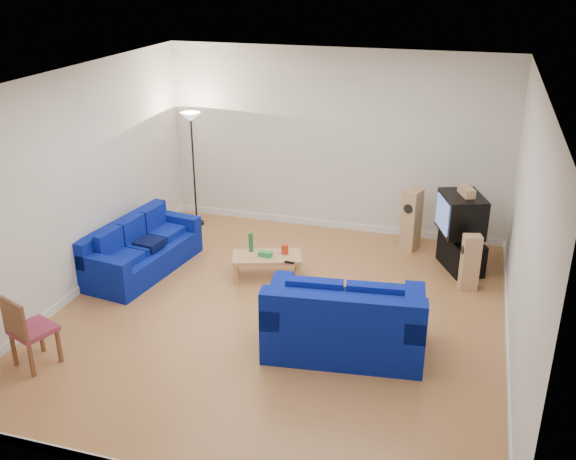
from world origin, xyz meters
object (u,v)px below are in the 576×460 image
(tv_stand, at_px, (461,253))
(coffee_table, at_px, (267,258))
(sofa_three_seat, at_px, (140,253))
(television, at_px, (461,214))
(sofa_loveseat, at_px, (344,326))

(tv_stand, bearing_deg, coffee_table, -93.51)
(sofa_three_seat, relative_size, tv_stand, 2.57)
(coffee_table, bearing_deg, television, 22.97)
(sofa_loveseat, bearing_deg, television, 59.71)
(sofa_three_seat, height_order, tv_stand, sofa_three_seat)
(sofa_loveseat, distance_m, television, 3.11)
(sofa_three_seat, distance_m, tv_stand, 5.04)
(sofa_loveseat, xyz_separation_m, television, (1.21, 2.81, 0.56))
(coffee_table, bearing_deg, sofa_loveseat, -46.73)
(sofa_loveseat, height_order, television, television)
(sofa_loveseat, height_order, coffee_table, sofa_loveseat)
(sofa_loveseat, bearing_deg, coffee_table, 126.37)
(coffee_table, bearing_deg, tv_stand, 22.87)
(coffee_table, xyz_separation_m, tv_stand, (2.82, 1.19, -0.07))
(coffee_table, distance_m, television, 3.05)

